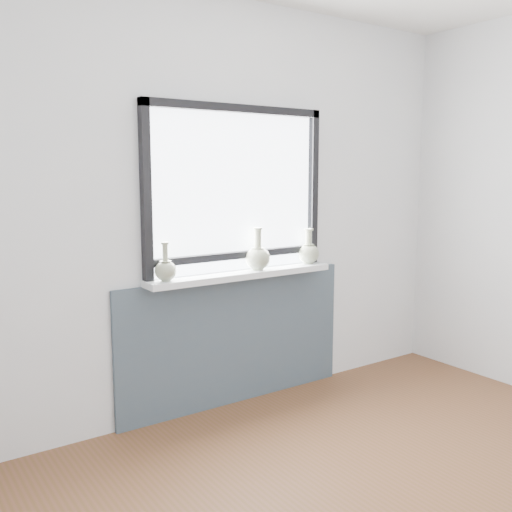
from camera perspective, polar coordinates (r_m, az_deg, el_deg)
back_wall at (r=3.70m, az=-2.29°, el=4.78°), size 3.60×0.02×2.60m
apron_panel at (r=3.83m, az=-1.97°, el=-8.35°), size 1.70×0.03×0.86m
windowsill at (r=3.67m, az=-1.42°, el=-1.86°), size 1.32×0.18×0.04m
window at (r=3.66m, az=-2.00°, el=6.96°), size 1.30×0.06×1.05m
vase_a at (r=3.37m, az=-9.03°, el=-1.32°), size 0.13×0.13×0.23m
vase_b at (r=3.71m, az=0.18°, el=-0.05°), size 0.16×0.16×0.28m
vase_c at (r=3.99m, az=5.26°, el=0.40°), size 0.15×0.15×0.24m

